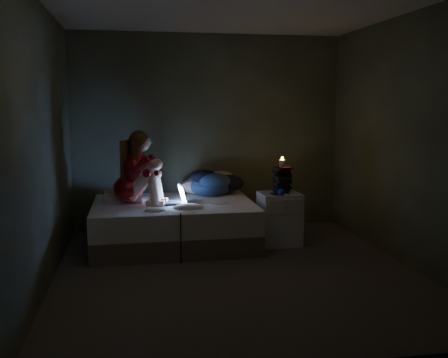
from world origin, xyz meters
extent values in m
cube|color=#3A3432|center=(0.00, 0.00, -0.01)|extent=(3.60, 3.80, 0.02)
cube|color=silver|center=(0.00, 0.00, 2.61)|extent=(3.60, 3.80, 0.02)
cube|color=#34362C|center=(0.00, 1.91, 1.30)|extent=(3.60, 0.02, 2.60)
cube|color=#34362C|center=(0.00, -1.91, 1.30)|extent=(3.60, 0.02, 2.60)
cube|color=#34362C|center=(-1.81, 0.00, 1.30)|extent=(0.02, 3.80, 2.60)
cube|color=#34362C|center=(1.81, 0.00, 1.30)|extent=(0.02, 3.80, 2.60)
cube|color=white|center=(-1.13, 1.30, 0.58)|extent=(0.43, 0.31, 0.13)
cube|color=silver|center=(0.71, 0.90, 0.31)|extent=(0.48, 0.43, 0.63)
cylinder|color=beige|center=(0.74, 0.93, 0.98)|extent=(0.07, 0.07, 0.08)
cube|color=black|center=(0.62, 0.82, 0.63)|extent=(0.08, 0.15, 0.01)
sphere|color=navy|center=(0.68, 0.74, 0.67)|extent=(0.08, 0.08, 0.08)
camera|label=1|loc=(-0.99, -4.78, 1.68)|focal=40.23mm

